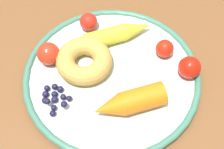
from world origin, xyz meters
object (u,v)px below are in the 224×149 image
Objects in this scene: dining_table at (117,83)px; carrot_orange at (129,102)px; carrot_yellow at (119,34)px; tomato_mid at (165,49)px; donut at (84,61)px; tomato_near at (49,56)px; blueberry_pile at (55,98)px; tomato_extra at (89,22)px; tomato_far at (189,67)px; plate at (112,75)px.

carrot_orange reaches higher than dining_table.
carrot_yellow and tomato_mid have the same top height.
carrot_yellow is 1.35× the size of donut.
dining_table is at bearing -162.39° from donut.
tomato_mid is (-0.21, 0.00, -0.00)m from tomato_near.
dining_table is 0.14m from donut.
tomato_mid is (-0.20, -0.07, 0.01)m from blueberry_pile.
tomato_extra is (-0.01, -0.09, 0.00)m from donut.
dining_table is at bearing 124.32° from tomato_extra.
dining_table is 0.18m from tomato_far.
tomato_near is 1.19× the size of tomato_extra.
carrot_orange is 3.56× the size of tomato_extra.
carrot_orange reaches higher than tomato_extra.
plate reaches higher than dining_table.
tomato_far is 1.14× the size of tomato_extra.
donut is at bearing -11.80° from tomato_far.
carrot_orange is 1.23× the size of donut.
carrot_yellow is (-0.02, -0.08, 0.02)m from plate.
tomato_mid is at bearing -55.42° from tomato_far.
carrot_orange is 0.91× the size of carrot_yellow.
dining_table is 11.43× the size of donut.
tomato_near reaches higher than tomato_extra.
tomato_mid is at bearing -161.30° from plate.
donut is 2.43× the size of tomato_near.
tomato_far reaches higher than tomato_extra.
plate is 0.12m from tomato_near.
carrot_orange reaches higher than tomato_mid.
plate is at bearing -158.92° from blueberry_pile.
tomato_extra is at bearing -33.32° from carrot_yellow.
tomato_near is at bearing 17.28° from carrot_yellow.
tomato_extra is (0.03, -0.12, 0.02)m from plate.
donut is 0.15m from tomato_mid.
tomato_far reaches higher than blueberry_pile.
donut reaches higher than blueberry_pile.
carrot_orange reaches higher than blueberry_pile.
donut is at bearing 81.05° from tomato_extra.
plate is 0.06m from donut.
carrot_yellow is (-0.01, -0.04, 0.12)m from dining_table.
tomato_mid is at bearing -127.95° from carrot_orange.
tomato_extra is (0.13, -0.08, 0.00)m from tomato_mid.
dining_table is at bearing -26.32° from tomato_far.
tomato_far is (-0.11, 0.09, 0.00)m from carrot_yellow.
dining_table is at bearing -177.84° from tomato_near.
carrot_yellow reaches higher than dining_table.
plate is 0.11m from tomato_mid.
dining_table is 27.83× the size of tomato_near.
carrot_orange is (-0.00, 0.11, 0.12)m from dining_table.
tomato_near is (0.11, -0.04, 0.02)m from plate.
plate is 7.65× the size of tomato_near.
plate is 2.33× the size of carrot_yellow.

